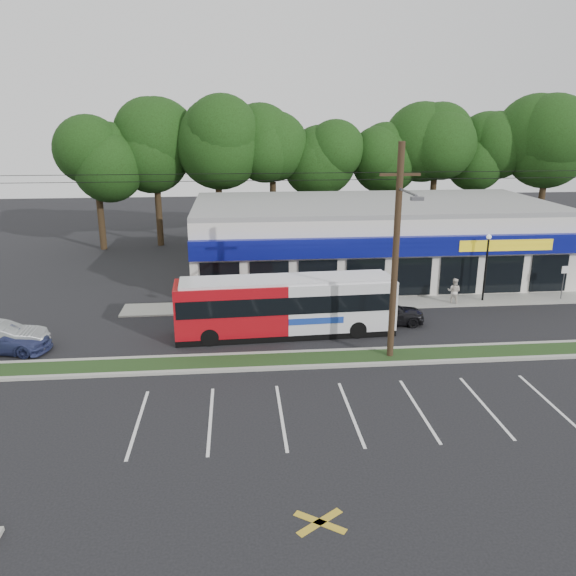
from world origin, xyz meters
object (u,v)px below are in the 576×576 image
(pedestrian_a, at_px, (341,295))
(sign_post, at_px, (564,277))
(utility_pole, at_px, (393,247))
(lamp_post, at_px, (487,260))
(pedestrian_b, at_px, (454,291))
(car_blue, at_px, (4,339))
(car_dark, at_px, (386,312))
(metrobus, at_px, (286,305))

(pedestrian_a, bearing_deg, sign_post, 138.25)
(utility_pole, relative_size, pedestrian_a, 32.85)
(lamp_post, distance_m, pedestrian_b, 2.74)
(lamp_post, relative_size, pedestrian_a, 2.79)
(sign_post, distance_m, pedestrian_a, 14.02)
(lamp_post, distance_m, car_blue, 27.15)
(lamp_post, relative_size, car_dark, 1.04)
(utility_pole, xyz_separation_m, pedestrian_a, (-0.83, 7.57, -4.65))
(metrobus, xyz_separation_m, car_dark, (5.68, 1.00, -0.92))
(lamp_post, relative_size, car_blue, 0.94)
(metrobus, relative_size, car_blue, 2.55)
(sign_post, bearing_deg, pedestrian_b, -179.39)
(car_blue, xyz_separation_m, pedestrian_a, (17.55, 5.00, 0.11))
(metrobus, xyz_separation_m, pedestrian_b, (10.68, 4.00, -0.80))
(sign_post, xyz_separation_m, pedestrian_b, (-7.00, -0.07, -0.73))
(car_dark, distance_m, pedestrian_a, 3.61)
(metrobus, relative_size, pedestrian_a, 7.55)
(metrobus, height_order, car_dark, metrobus)
(utility_pole, bearing_deg, pedestrian_b, 50.84)
(metrobus, height_order, pedestrian_b, metrobus)
(lamp_post, xyz_separation_m, car_dark, (-7.00, -3.30, -1.97))
(pedestrian_a, distance_m, pedestrian_b, 7.00)
(pedestrian_b, bearing_deg, sign_post, -144.57)
(metrobus, bearing_deg, car_blue, -178.50)
(lamp_post, bearing_deg, metrobus, -161.27)
(car_dark, relative_size, pedestrian_a, 2.69)
(utility_pole, bearing_deg, sign_post, 30.15)
(lamp_post, distance_m, car_dark, 7.99)
(lamp_post, xyz_separation_m, metrobus, (-12.68, -4.30, -1.05))
(sign_post, height_order, car_dark, sign_post)
(car_dark, bearing_deg, sign_post, -73.20)
(sign_post, bearing_deg, car_blue, -170.86)
(sign_post, bearing_deg, lamp_post, 177.42)
(pedestrian_a, bearing_deg, metrobus, 5.34)
(lamp_post, bearing_deg, pedestrian_b, -171.47)
(utility_pole, height_order, car_dark, utility_pole)
(car_blue, bearing_deg, sign_post, -69.21)
(utility_pole, xyz_separation_m, lamp_post, (8.17, 7.87, -2.74))
(car_blue, bearing_deg, metrobus, -74.23)
(lamp_post, height_order, pedestrian_a, lamp_post)
(car_dark, xyz_separation_m, car_blue, (-19.55, -2.00, -0.05))
(car_dark, xyz_separation_m, pedestrian_b, (5.00, 3.00, 0.12))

